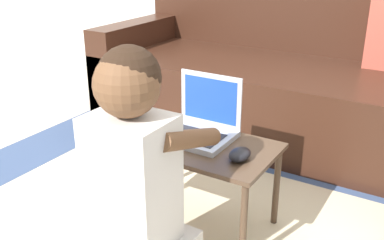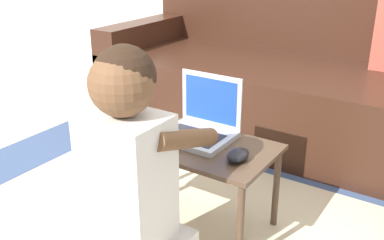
% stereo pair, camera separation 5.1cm
% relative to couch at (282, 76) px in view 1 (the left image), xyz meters
% --- Properties ---
extents(ground_plane, '(16.00, 16.00, 0.00)m').
position_rel_couch_xyz_m(ground_plane, '(-0.02, -1.04, -0.31)').
color(ground_plane, beige).
extents(couch, '(1.95, 0.87, 0.93)m').
position_rel_couch_xyz_m(couch, '(0.00, 0.00, 0.00)').
color(couch, '#381E14').
rests_on(couch, ground_plane).
extents(laptop_desk, '(0.57, 0.33, 0.34)m').
position_rel_couch_xyz_m(laptop_desk, '(0.07, -1.05, -0.01)').
color(laptop_desk, '#4C3828').
rests_on(laptop_desk, ground_plane).
extents(laptop, '(0.25, 0.21, 0.22)m').
position_rel_couch_xyz_m(laptop, '(0.06, -1.00, 0.07)').
color(laptop, '#B7BCC6').
rests_on(laptop, laptop_desk).
extents(computer_mouse, '(0.07, 0.10, 0.04)m').
position_rel_couch_xyz_m(computer_mouse, '(0.27, -1.09, 0.05)').
color(computer_mouse, black).
rests_on(computer_mouse, laptop_desk).
extents(person_seated, '(0.31, 0.42, 0.77)m').
position_rel_couch_xyz_m(person_seated, '(0.10, -1.44, 0.05)').
color(person_seated, silver).
rests_on(person_seated, ground_plane).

